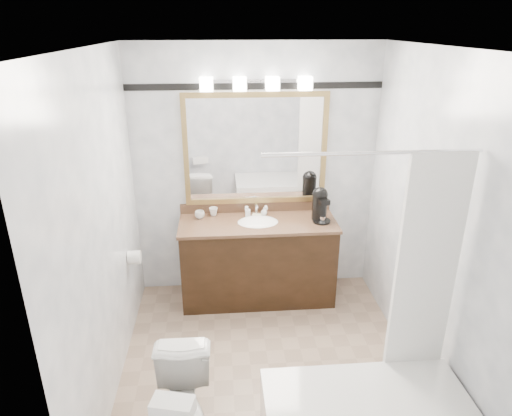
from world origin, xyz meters
name	(u,v)px	position (x,y,z in m)	size (l,w,h in m)	color
room	(270,228)	(0.00, 0.00, 1.25)	(2.42, 2.62, 2.52)	gray
vanity	(258,259)	(0.00, 1.02, 0.44)	(1.53, 0.58, 0.97)	black
mirror	(256,150)	(0.00, 1.28, 1.50)	(1.40, 0.04, 1.10)	#A4844A
vanity_light_bar	(256,83)	(0.00, 1.23, 2.13)	(1.02, 0.14, 0.12)	silver
accent_stripe	(255,86)	(0.00, 1.29, 2.10)	(2.40, 0.01, 0.06)	black
tp_roll	(134,257)	(-1.14, 0.66, 0.70)	(0.12, 0.12, 0.11)	white
toilet	(181,414)	(-0.65, -0.80, 0.34)	(0.38, 0.66, 0.68)	white
tissue_box	(173,407)	(-0.65, -1.12, 0.72)	(0.23, 0.13, 0.09)	white
coffee_maker	(320,204)	(0.60, 1.01, 1.02)	(0.18, 0.22, 0.34)	black
cup_left	(200,215)	(-0.56, 1.15, 0.89)	(0.09, 0.09, 0.07)	white
cup_right	(213,212)	(-0.43, 1.22, 0.89)	(0.09, 0.09, 0.08)	white
soap_bottle_a	(248,211)	(-0.09, 1.15, 0.90)	(0.05, 0.05, 0.11)	white
soap_bottle_b	(264,211)	(0.08, 1.18, 0.89)	(0.06, 0.06, 0.08)	white
soap_bar	(257,216)	(0.00, 1.13, 0.86)	(0.09, 0.06, 0.03)	beige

